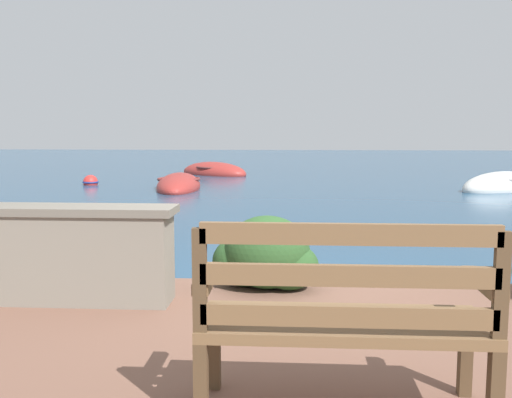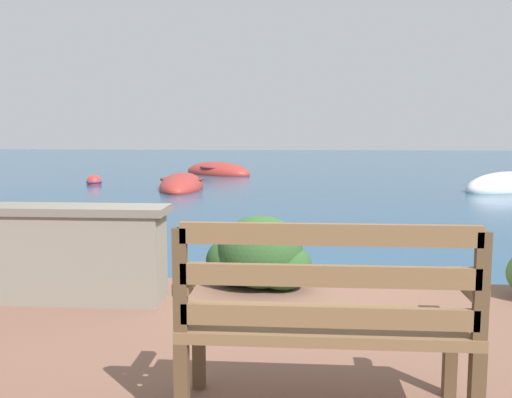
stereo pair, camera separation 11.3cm
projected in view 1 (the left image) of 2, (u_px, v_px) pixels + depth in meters
ground_plane at (276, 304)px, 5.03m from camera, size 80.00×80.00×0.00m
park_bench at (344, 315)px, 2.55m from camera, size 1.32×0.48×0.93m
stone_wall at (55, 253)px, 4.34m from camera, size 1.86×0.39×0.74m
hedge_clump_left at (266, 257)px, 4.73m from camera, size 0.89×0.64×0.61m
rowboat_nearest at (179, 186)px, 15.06m from camera, size 1.48×3.34×0.71m
rowboat_mid at (503, 187)px, 14.62m from camera, size 2.89×2.39×0.84m
rowboat_far at (214, 173)px, 19.77m from camera, size 2.97×2.64×0.77m
mooring_buoy at (91, 182)px, 16.11m from camera, size 0.45×0.45×0.41m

